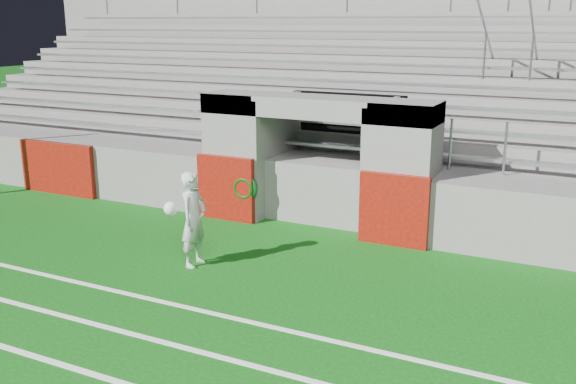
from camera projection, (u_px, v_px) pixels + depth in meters
The scene contains 4 objects.
ground at pixel (226, 284), 10.14m from camera, with size 90.00×90.00×0.00m, color #0C480D.
stadium_structure at pixel (386, 122), 16.66m from camera, with size 26.00×8.48×5.42m.
goalkeeper_with_ball at pixel (193, 219), 10.73m from camera, with size 0.60×0.67×1.62m.
hose_coil at pixel (244, 188), 13.07m from camera, with size 0.60×0.15×0.60m.
Camera 1 is at (5.04, -8.02, 4.02)m, focal length 40.00 mm.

